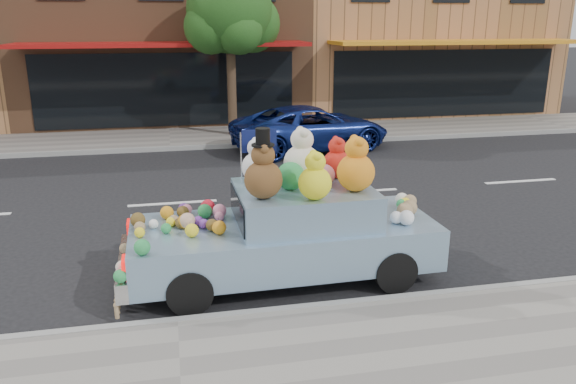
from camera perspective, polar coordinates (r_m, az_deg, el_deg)
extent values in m
plane|color=black|center=(11.80, -11.63, -1.15)|extent=(120.00, 120.00, 0.00)
cube|color=gray|center=(18.08, -11.92, 5.34)|extent=(60.00, 3.00, 0.12)
cube|color=gray|center=(7.17, -11.11, -12.96)|extent=(60.00, 0.12, 0.13)
cube|color=gray|center=(16.61, -11.88, 4.35)|extent=(60.00, 0.12, 0.13)
cube|color=brown|center=(23.23, -12.58, 16.38)|extent=(10.00, 8.00, 7.00)
cube|color=black|center=(19.34, -12.21, 10.10)|extent=(8.50, 0.06, 2.40)
cube|color=maroon|center=(18.34, -12.49, 14.43)|extent=(9.00, 1.80, 0.12)
cube|color=#AC7248|center=(25.27, 11.74, 16.45)|extent=(10.00, 8.00, 7.00)
cube|color=black|center=(21.74, 15.64, 10.59)|extent=(8.50, 0.06, 2.40)
cube|color=orange|center=(20.86, 17.10, 14.37)|extent=(9.00, 1.80, 0.12)
cylinder|color=#38281C|center=(17.95, -5.73, 10.52)|extent=(0.28, 0.28, 3.20)
sphere|color=#1E4714|center=(17.84, -5.96, 17.94)|extent=(2.60, 2.60, 2.60)
sphere|color=#1E4714|center=(18.22, -3.74, 16.72)|extent=(1.80, 1.80, 1.80)
sphere|color=#1E4714|center=(17.58, -7.86, 16.26)|extent=(1.60, 1.60, 1.60)
sphere|color=#1E4714|center=(17.27, -4.99, 16.01)|extent=(1.40, 1.40, 1.40)
sphere|color=#1E4714|center=(18.40, -7.11, 16.94)|extent=(1.60, 1.60, 1.60)
imported|color=navy|center=(16.31, 2.37, 6.52)|extent=(4.95, 3.11, 1.28)
cylinder|color=black|center=(7.95, 10.81, -7.91)|extent=(0.60, 0.21, 0.60)
cylinder|color=black|center=(9.28, 7.02, -4.01)|extent=(0.60, 0.21, 0.60)
cylinder|color=black|center=(7.36, -9.96, -9.98)|extent=(0.60, 0.21, 0.60)
cylinder|color=black|center=(8.78, -10.54, -5.42)|extent=(0.60, 0.21, 0.60)
cube|color=#7D9EBA|center=(8.12, -0.43, -5.11)|extent=(4.33, 1.76, 0.60)
cube|color=#7D9EBA|center=(8.00, 1.66, -1.27)|extent=(1.92, 1.53, 0.50)
cube|color=silver|center=(8.04, -16.20, -7.21)|extent=(0.19, 1.78, 0.26)
cube|color=red|center=(7.29, -16.27, -7.05)|extent=(0.06, 0.28, 0.16)
cube|color=red|center=(8.55, -15.82, -3.40)|extent=(0.06, 0.28, 0.16)
cube|color=black|center=(7.82, -5.10, -1.75)|extent=(0.06, 1.30, 0.40)
sphere|color=#573618|center=(7.39, -2.52, 1.27)|extent=(0.51, 0.51, 0.51)
sphere|color=#573618|center=(7.31, -2.56, 3.76)|extent=(0.32, 0.32, 0.32)
sphere|color=#573618|center=(7.18, -2.42, 4.36)|extent=(0.12, 0.12, 0.12)
sphere|color=#573618|center=(7.39, -2.71, 4.73)|extent=(0.12, 0.12, 0.12)
cylinder|color=black|center=(7.28, -2.57, 4.79)|extent=(0.30, 0.30, 0.02)
cylinder|color=black|center=(7.25, -2.58, 5.64)|extent=(0.19, 0.19, 0.22)
sphere|color=beige|center=(8.19, 1.42, 2.97)|extent=(0.54, 0.54, 0.54)
sphere|color=beige|center=(8.11, 1.44, 5.36)|extent=(0.34, 0.34, 0.34)
sphere|color=beige|center=(7.98, 1.64, 5.96)|extent=(0.13, 0.13, 0.13)
sphere|color=beige|center=(8.20, 1.25, 6.27)|extent=(0.13, 0.13, 0.13)
sphere|color=orange|center=(7.76, 6.90, 1.99)|extent=(0.53, 0.53, 0.53)
sphere|color=orange|center=(7.68, 6.99, 4.42)|extent=(0.33, 0.33, 0.33)
sphere|color=orange|center=(7.55, 7.29, 5.02)|extent=(0.12, 0.12, 0.12)
sphere|color=orange|center=(7.76, 6.75, 5.37)|extent=(0.12, 0.12, 0.12)
sphere|color=#AE1C12|center=(8.40, 4.98, 2.85)|extent=(0.42, 0.42, 0.42)
sphere|color=#AE1C12|center=(8.33, 5.03, 4.67)|extent=(0.26, 0.26, 0.26)
sphere|color=#AE1C12|center=(8.23, 5.23, 5.12)|extent=(0.10, 0.10, 0.10)
sphere|color=#AE1C12|center=(8.40, 4.86, 5.37)|extent=(0.10, 0.10, 0.10)
sphere|color=silver|center=(8.17, -3.19, 2.54)|extent=(0.44, 0.44, 0.44)
sphere|color=silver|center=(8.10, -3.22, 4.49)|extent=(0.27, 0.27, 0.27)
sphere|color=silver|center=(7.99, -3.12, 4.97)|extent=(0.10, 0.10, 0.10)
sphere|color=silver|center=(8.17, -3.33, 5.24)|extent=(0.10, 0.10, 0.10)
sphere|color=yellow|center=(7.35, 2.75, 0.91)|extent=(0.44, 0.44, 0.44)
sphere|color=yellow|center=(7.28, 2.79, 3.07)|extent=(0.28, 0.28, 0.28)
sphere|color=yellow|center=(7.16, 2.99, 3.58)|extent=(0.10, 0.10, 0.10)
sphere|color=yellow|center=(7.34, 2.61, 3.92)|extent=(0.10, 0.10, 0.10)
sphere|color=#248641|center=(7.83, 0.27, 1.62)|extent=(0.40, 0.40, 0.40)
sphere|color=pink|center=(8.00, 3.68, 1.71)|extent=(0.32, 0.32, 0.32)
sphere|color=#248641|center=(7.77, -12.28, -3.63)|extent=(0.14, 0.14, 0.14)
sphere|color=#248641|center=(7.13, -14.60, -5.46)|extent=(0.20, 0.20, 0.20)
sphere|color=yellow|center=(8.05, -9.86, -2.79)|extent=(0.13, 0.13, 0.13)
sphere|color=yellow|center=(7.71, -14.84, -4.00)|extent=(0.14, 0.14, 0.14)
sphere|color=olive|center=(7.88, -14.84, -3.47)|extent=(0.15, 0.15, 0.15)
sphere|color=#553E18|center=(7.91, -10.83, -3.13)|extent=(0.15, 0.15, 0.15)
sphere|color=#622D89|center=(8.50, -10.54, -1.64)|extent=(0.16, 0.16, 0.16)
sphere|color=orange|center=(8.31, -12.20, -2.07)|extent=(0.20, 0.20, 0.20)
sphere|color=orange|center=(7.61, -7.00, -3.60)|extent=(0.19, 0.19, 0.19)
sphere|color=#553E18|center=(7.75, -7.73, -3.33)|extent=(0.17, 0.17, 0.17)
sphere|color=yellow|center=(7.57, -9.75, -3.87)|extent=(0.18, 0.18, 0.18)
sphere|color=pink|center=(8.24, -6.98, -1.92)|extent=(0.20, 0.20, 0.20)
sphere|color=yellow|center=(8.01, -11.81, -2.98)|extent=(0.14, 0.14, 0.14)
sphere|color=pink|center=(8.12, -7.00, -2.46)|extent=(0.14, 0.14, 0.14)
sphere|color=#553E18|center=(8.09, -15.01, -2.75)|extent=(0.21, 0.21, 0.21)
sphere|color=#A91220|center=(8.43, -8.15, -1.47)|extent=(0.22, 0.22, 0.22)
sphere|color=#622D89|center=(7.98, -9.09, -2.91)|extent=(0.14, 0.14, 0.14)
sphere|color=#248641|center=(8.25, -8.44, -1.94)|extent=(0.21, 0.21, 0.21)
sphere|color=olive|center=(8.04, -11.54, -2.83)|extent=(0.15, 0.15, 0.15)
sphere|color=white|center=(7.99, -13.50, -3.18)|extent=(0.13, 0.13, 0.13)
sphere|color=#553E18|center=(8.33, -10.64, -1.98)|extent=(0.18, 0.18, 0.18)
sphere|color=orange|center=(7.89, -10.44, -2.95)|extent=(0.20, 0.20, 0.20)
sphere|color=pink|center=(8.44, -10.25, -1.77)|extent=(0.16, 0.16, 0.16)
sphere|color=#622D89|center=(7.86, -8.59, -3.20)|extent=(0.14, 0.14, 0.14)
sphere|color=#D8A88C|center=(7.86, -10.19, -2.88)|extent=(0.22, 0.22, 0.22)
sphere|color=beige|center=(7.50, -16.52, -7.30)|extent=(0.16, 0.16, 0.16)
sphere|color=olive|center=(8.09, -16.27, -5.52)|extent=(0.14, 0.14, 0.14)
sphere|color=pink|center=(7.27, -16.63, -8.08)|extent=(0.17, 0.17, 0.17)
sphere|color=#622D89|center=(7.24, -16.64, -8.29)|extent=(0.15, 0.15, 0.15)
sphere|color=#553E18|center=(7.23, -16.63, -8.36)|extent=(0.13, 0.13, 0.13)
sphere|color=#248641|center=(7.23, -16.65, -8.19)|extent=(0.17, 0.17, 0.17)
sphere|color=yellow|center=(8.74, 11.82, -1.14)|extent=(0.18, 0.18, 0.18)
sphere|color=olive|center=(8.82, 12.29, -0.91)|extent=(0.21, 0.21, 0.21)
sphere|color=white|center=(8.09, 10.93, -2.55)|extent=(0.18, 0.18, 0.18)
sphere|color=white|center=(8.06, 11.96, -2.57)|extent=(0.22, 0.22, 0.22)
sphere|color=beige|center=(8.90, 11.50, -0.72)|extent=(0.20, 0.20, 0.20)
sphere|color=olive|center=(8.45, 12.22, -1.58)|extent=(0.24, 0.24, 0.24)
sphere|color=#248641|center=(8.71, 11.48, -1.23)|extent=(0.16, 0.16, 0.16)
sphere|color=olive|center=(8.31, 11.77, -1.88)|extent=(0.24, 0.24, 0.24)
cylinder|color=#997A54|center=(7.39, -17.00, -11.58)|extent=(0.06, 0.06, 0.17)
sphere|color=#997A54|center=(7.35, -17.06, -10.93)|extent=(0.07, 0.07, 0.07)
cylinder|color=#997A54|center=(7.50, -16.94, -11.14)|extent=(0.06, 0.06, 0.17)
sphere|color=#997A54|center=(7.45, -17.00, -10.49)|extent=(0.07, 0.07, 0.07)
cylinder|color=#997A54|center=(7.60, -16.88, -10.71)|extent=(0.06, 0.06, 0.17)
sphere|color=#997A54|center=(7.56, -16.95, -10.08)|extent=(0.07, 0.07, 0.07)
cylinder|color=#997A54|center=(7.71, -16.83, -10.30)|extent=(0.06, 0.06, 0.17)
sphere|color=#997A54|center=(7.67, -16.89, -9.67)|extent=(0.07, 0.07, 0.07)
cylinder|color=#997A54|center=(7.82, -16.78, -9.90)|extent=(0.06, 0.06, 0.17)
sphere|color=#997A54|center=(7.78, -16.84, -9.27)|extent=(0.07, 0.07, 0.07)
cylinder|color=#997A54|center=(7.93, -16.73, -9.51)|extent=(0.06, 0.06, 0.17)
sphere|color=#997A54|center=(7.89, -16.79, -8.89)|extent=(0.07, 0.07, 0.07)
cylinder|color=#997A54|center=(8.04, -16.68, -9.13)|extent=(0.06, 0.06, 0.17)
sphere|color=#997A54|center=(8.00, -16.74, -8.51)|extent=(0.07, 0.07, 0.07)
cylinder|color=#997A54|center=(8.15, -16.63, -8.76)|extent=(0.06, 0.06, 0.17)
sphere|color=#997A54|center=(8.11, -16.69, -8.15)|extent=(0.07, 0.07, 0.07)
cylinder|color=#997A54|center=(8.26, -16.58, -8.39)|extent=(0.06, 0.06, 0.17)
sphere|color=#997A54|center=(8.22, -16.64, -7.80)|extent=(0.07, 0.07, 0.07)
cylinder|color=#997A54|center=(8.37, -16.54, -8.04)|extent=(0.06, 0.06, 0.17)
sphere|color=#997A54|center=(8.33, -16.59, -7.45)|extent=(0.07, 0.07, 0.07)
cylinder|color=#997A54|center=(8.48, -16.49, -7.70)|extent=(0.06, 0.06, 0.17)
sphere|color=#997A54|center=(8.44, -16.55, -7.11)|extent=(0.07, 0.07, 0.07)
cylinder|color=#997A54|center=(8.59, -16.45, -7.37)|extent=(0.06, 0.06, 0.17)
sphere|color=#997A54|center=(8.55, -16.50, -6.79)|extent=(0.07, 0.07, 0.07)
cylinder|color=#997A54|center=(8.70, -16.41, -7.04)|extent=(0.06, 0.06, 0.17)
sphere|color=#997A54|center=(8.66, -16.46, -6.47)|extent=(0.07, 0.07, 0.07)
cylinder|color=#997A54|center=(8.81, -16.37, -6.73)|extent=(0.06, 0.06, 0.17)
sphere|color=#997A54|center=(8.77, -16.42, -6.16)|extent=(0.07, 0.07, 0.07)
cylinder|color=#997A54|center=(8.92, -16.33, -6.42)|extent=(0.06, 0.06, 0.17)
sphere|color=#997A54|center=(8.88, -16.38, -5.85)|extent=(0.07, 0.07, 0.07)
cylinder|color=silver|center=(8.30, -4.80, 3.66)|extent=(0.02, 0.02, 0.70)
cube|color=#0C1447|center=(8.31, -2.94, 5.21)|extent=(0.52, 0.03, 0.34)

